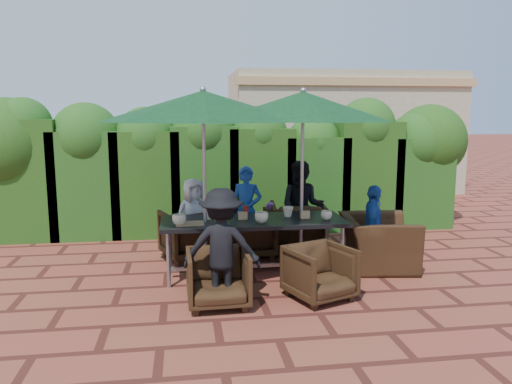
{
  "coord_description": "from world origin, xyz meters",
  "views": [
    {
      "loc": [
        -0.86,
        -6.6,
        2.14
      ],
      "look_at": [
        0.16,
        0.4,
        1.01
      ],
      "focal_mm": 35.0,
      "sensor_mm": 36.0,
      "label": 1
    }
  ],
  "objects": [
    {
      "name": "ground",
      "position": [
        0.0,
        0.0,
        0.0
      ],
      "size": [
        80.0,
        80.0,
        0.0
      ],
      "primitive_type": "plane",
      "color": "brown",
      "rests_on": "ground"
    },
    {
      "name": "dining_table",
      "position": [
        0.04,
        -0.24,
        0.68
      ],
      "size": [
        2.41,
        0.9,
        0.75
      ],
      "color": "black",
      "rests_on": "ground"
    },
    {
      "name": "umbrella_left",
      "position": [
        -0.6,
        -0.31,
        2.21
      ],
      "size": [
        2.56,
        2.56,
        2.46
      ],
      "color": "gray",
      "rests_on": "ground"
    },
    {
      "name": "umbrella_right",
      "position": [
        0.69,
        -0.22,
        2.21
      ],
      "size": [
        2.4,
        2.4,
        2.46
      ],
      "color": "gray",
      "rests_on": "ground"
    },
    {
      "name": "chair_far_left",
      "position": [
        -0.78,
        0.64,
        0.4
      ],
      "size": [
        0.98,
        0.95,
        0.8
      ],
      "primitive_type": "imported",
      "rotation": [
        0.0,
        0.0,
        3.5
      ],
      "color": "black",
      "rests_on": "ground"
    },
    {
      "name": "chair_far_mid",
      "position": [
        0.07,
        0.62,
        0.39
      ],
      "size": [
        0.81,
        0.76,
        0.77
      ],
      "primitive_type": "imported",
      "rotation": [
        0.0,
        0.0,
        3.22
      ],
      "color": "black",
      "rests_on": "ground"
    },
    {
      "name": "chair_far_right",
      "position": [
        0.88,
        0.8,
        0.42
      ],
      "size": [
        0.9,
        0.86,
        0.84
      ],
      "primitive_type": "imported",
      "rotation": [
        0.0,
        0.0,
        3.03
      ],
      "color": "black",
      "rests_on": "ground"
    },
    {
      "name": "chair_near_left",
      "position": [
        -0.51,
        -1.26,
        0.35
      ],
      "size": [
        0.7,
        0.65,
        0.7
      ],
      "primitive_type": "imported",
      "rotation": [
        0.0,
        0.0,
        0.03
      ],
      "color": "black",
      "rests_on": "ground"
    },
    {
      "name": "chair_near_right",
      "position": [
        0.67,
        -1.22,
        0.34
      ],
      "size": [
        0.85,
        0.83,
        0.69
      ],
      "primitive_type": "imported",
      "rotation": [
        0.0,
        0.0,
        0.38
      ],
      "color": "black",
      "rests_on": "ground"
    },
    {
      "name": "chair_end_right",
      "position": [
        1.8,
        -0.15,
        0.47
      ],
      "size": [
        0.85,
        1.17,
        0.95
      ],
      "primitive_type": "imported",
      "rotation": [
        0.0,
        0.0,
        1.43
      ],
      "color": "black",
      "rests_on": "ground"
    },
    {
      "name": "adult_far_left",
      "position": [
        -0.73,
        0.63,
        0.6
      ],
      "size": [
        0.68,
        0.54,
        1.2
      ],
      "primitive_type": "imported",
      "rotation": [
        0.0,
        0.0,
        0.37
      ],
      "color": "silver",
      "rests_on": "ground"
    },
    {
      "name": "adult_far_mid",
      "position": [
        0.07,
        0.8,
        0.67
      ],
      "size": [
        0.59,
        0.54,
        1.34
      ],
      "primitive_type": "imported",
      "rotation": [
        0.0,
        0.0,
        -0.36
      ],
      "color": "#1D499D",
      "rests_on": "ground"
    },
    {
      "name": "adult_far_right",
      "position": [
        0.92,
        0.7,
        0.71
      ],
      "size": [
        0.79,
        0.64,
        1.42
      ],
      "primitive_type": "imported",
      "rotation": [
        0.0,
        0.0,
        -0.38
      ],
      "color": "black",
      "rests_on": "ground"
    },
    {
      "name": "adult_near_left",
      "position": [
        -0.46,
        -1.25,
        0.66
      ],
      "size": [
        0.9,
        0.52,
        1.33
      ],
      "primitive_type": "imported",
      "rotation": [
        0.0,
        0.0,
        2.99
      ],
      "color": "black",
      "rests_on": "ground"
    },
    {
      "name": "adult_end_right",
      "position": [
        1.7,
        -0.21,
        0.58
      ],
      "size": [
        0.59,
        0.76,
        1.16
      ],
      "primitive_type": "imported",
      "rotation": [
        0.0,
        0.0,
        1.16
      ],
      "color": "#1D499D",
      "rests_on": "ground"
    },
    {
      "name": "child_left",
      "position": [
        -0.39,
        0.76,
        0.42
      ],
      "size": [
        0.33,
        0.28,
        0.83
      ],
      "primitive_type": "imported",
      "rotation": [
        0.0,
        0.0,
        -0.12
      ],
      "color": "#DC4D64",
      "rests_on": "ground"
    },
    {
      "name": "child_right",
      "position": [
        0.45,
        0.84,
        0.39
      ],
      "size": [
        0.35,
        0.32,
        0.77
      ],
      "primitive_type": "imported",
      "rotation": [
        0.0,
        0.0,
        -0.42
      ],
      "color": "#A853B4",
      "rests_on": "ground"
    },
    {
      "name": "pedestrian_a",
      "position": [
        1.8,
        4.14,
        0.84
      ],
      "size": [
        1.65,
        0.85,
        1.68
      ],
      "primitive_type": "imported",
      "rotation": [
        0.0,
        0.0,
        2.95
      ],
      "color": "#2D8223",
      "rests_on": "ground"
    },
    {
      "name": "pedestrian_b",
      "position": [
        2.21,
        4.53,
        0.86
      ],
      "size": [
        0.93,
        0.72,
        1.72
      ],
      "primitive_type": "imported",
      "rotation": [
        0.0,
        0.0,
        3.43
      ],
      "color": "#DC4D64",
      "rests_on": "ground"
    },
    {
      "name": "pedestrian_c",
      "position": [
        3.54,
        4.16,
        0.78
      ],
      "size": [
        0.98,
        1.06,
        1.55
      ],
      "primitive_type": "imported",
      "rotation": [
        0.0,
        0.0,
        2.25
      ],
      "color": "gray",
      "rests_on": "ground"
    },
    {
      "name": "cup_a",
      "position": [
        -0.93,
        -0.44,
        0.82
      ],
      "size": [
        0.18,
        0.18,
        0.14
      ],
      "primitive_type": "imported",
      "color": "beige",
      "rests_on": "dining_table"
    },
    {
      "name": "cup_b",
      "position": [
        -0.53,
        -0.16,
        0.81
      ],
      "size": [
        0.12,
        0.12,
        0.12
      ],
      "primitive_type": "imported",
      "color": "beige",
      "rests_on": "dining_table"
    },
    {
      "name": "cup_c",
      "position": [
        0.11,
        -0.44,
        0.82
      ],
      "size": [
        0.18,
        0.18,
        0.14
      ],
      "primitive_type": "imported",
      "color": "beige",
      "rests_on": "dining_table"
    },
    {
      "name": "cup_d",
      "position": [
        0.52,
        -0.13,
        0.82
      ],
      "size": [
        0.14,
        0.14,
        0.14
      ],
      "primitive_type": "imported",
      "color": "beige",
      "rests_on": "dining_table"
    },
    {
      "name": "cup_e",
      "position": [
        0.98,
        -0.39,
        0.81
      ],
      "size": [
        0.15,
        0.15,
        0.12
      ],
      "primitive_type": "imported",
      "color": "beige",
      "rests_on": "dining_table"
    },
    {
      "name": "ketchup_bottle",
      "position": [
        -0.05,
        -0.15,
        0.83
      ],
      "size": [
        0.04,
        0.04,
        0.17
      ],
      "primitive_type": "cylinder",
      "color": "#B20C0A",
      "rests_on": "dining_table"
    },
    {
      "name": "sauce_bottle",
      "position": [
        -0.07,
        -0.13,
        0.83
      ],
      "size": [
        0.04,
        0.04,
        0.17
      ],
      "primitive_type": "cylinder",
      "color": "#4C230C",
      "rests_on": "dining_table"
    },
    {
      "name": "serving_tray",
      "position": [
        -0.8,
        -0.41,
        0.76
      ],
      "size": [
        0.35,
        0.25,
        0.02
      ],
      "primitive_type": "cube",
      "color": "#9F754D",
      "rests_on": "dining_table"
    },
    {
      "name": "number_block_left",
      "position": [
        -0.1,
        -0.21,
        0.8
      ],
      "size": [
        0.12,
        0.06,
        0.1
      ],
      "primitive_type": "cube",
      "color": "tan",
      "rests_on": "dining_table"
    },
    {
      "name": "number_block_right",
      "position": [
        0.72,
        -0.27,
        0.8
      ],
      "size": [
        0.12,
        0.06,
        0.1
      ],
      "primitive_type": "cube",
      "color": "tan",
      "rests_on": "dining_table"
    },
    {
      "name": "hedge_wall",
      "position": [
        -0.16,
        2.32,
        1.31
      ],
      "size": [
        9.1,
        1.6,
        2.42
      ],
      "color": "#13370F",
      "rests_on": "ground"
    },
    {
      "name": "building",
      "position": [
        3.5,
        6.99,
        1.61
      ],
      "size": [
        6.2,
        3.08,
        3.2
      ],
      "color": "#C1B490",
      "rests_on": "ground"
    }
  ]
}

